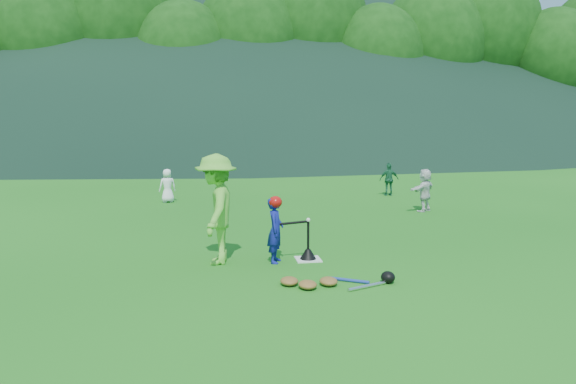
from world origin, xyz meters
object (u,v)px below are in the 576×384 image
at_px(home_plate, 308,259).
at_px(adult_coach, 216,209).
at_px(batter_child, 275,230).
at_px(fielder_c, 389,179).
at_px(batting_tee, 308,253).
at_px(fielder_d, 425,190).
at_px(equipment_pile, 329,281).
at_px(fielder_a, 167,186).

height_order(home_plate, adult_coach, adult_coach).
xyz_separation_m(home_plate, batter_child, (-0.61, -0.08, 0.58)).
distance_m(fielder_c, batting_tee, 8.56).
relative_size(fielder_d, batting_tee, 1.71).
height_order(batter_child, fielder_d, batter_child).
relative_size(home_plate, adult_coach, 0.23).
height_order(adult_coach, fielder_c, adult_coach).
distance_m(batter_child, adult_coach, 1.11).
height_order(home_plate, equipment_pile, equipment_pile).
relative_size(adult_coach, batting_tee, 2.86).
height_order(fielder_c, equipment_pile, fielder_c).
bearing_deg(adult_coach, fielder_a, -161.36).
distance_m(fielder_c, fielder_d, 2.96).
xyz_separation_m(fielder_c, fielder_d, (0.01, -2.96, 0.05)).
bearing_deg(home_plate, batter_child, -172.18).
height_order(fielder_a, batting_tee, fielder_a).
bearing_deg(adult_coach, batter_child, 91.89).
height_order(fielder_a, fielder_d, fielder_d).
height_order(adult_coach, fielder_a, adult_coach).
bearing_deg(batter_child, home_plate, -65.50).
bearing_deg(batting_tee, home_plate, 0.00).
bearing_deg(adult_coach, home_plate, 97.14).
bearing_deg(home_plate, equipment_pile, -88.61).
bearing_deg(fielder_d, adult_coach, -2.05).
bearing_deg(batting_tee, adult_coach, 178.91).
bearing_deg(fielder_c, fielder_a, 4.55).
relative_size(home_plate, fielder_c, 0.43).
bearing_deg(fielder_d, fielder_c, -130.48).
relative_size(batter_child, fielder_c, 1.11).
bearing_deg(batter_child, fielder_d, -28.35).
bearing_deg(fielder_d, fielder_a, -60.99).
bearing_deg(fielder_c, home_plate, 63.36).
relative_size(fielder_a, equipment_pile, 0.56).
xyz_separation_m(batting_tee, equipment_pile, (0.04, -1.56, -0.06)).
bearing_deg(equipment_pile, fielder_a, 108.89).
bearing_deg(home_plate, batting_tee, 0.00).
xyz_separation_m(home_plate, equipment_pile, (0.04, -1.56, 0.06)).
bearing_deg(fielder_a, batting_tee, 96.80).
bearing_deg(fielder_d, batting_tee, 7.80).
relative_size(fielder_a, fielder_c, 0.95).
xyz_separation_m(batter_child, fielder_a, (-2.34, 7.26, -0.08)).
height_order(home_plate, batting_tee, batting_tee).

